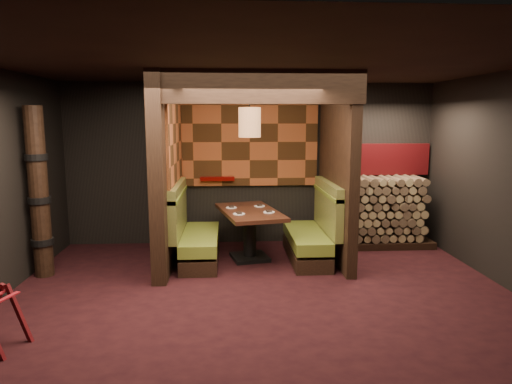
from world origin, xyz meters
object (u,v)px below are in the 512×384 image
at_px(booth_bench_right, 313,234).
at_px(dining_table, 250,225).
at_px(booth_bench_left, 194,236).
at_px(totem_column, 39,194).
at_px(firewood_stack, 382,212).
at_px(pendant_lamp, 250,122).

height_order(booth_bench_right, dining_table, booth_bench_right).
bearing_deg(booth_bench_left, totem_column, -165.25).
distance_m(dining_table, totem_column, 3.10).
xyz_separation_m(booth_bench_left, booth_bench_right, (1.89, 0.00, 0.00)).
bearing_deg(totem_column, dining_table, 11.28).
height_order(booth_bench_left, totem_column, totem_column).
height_order(booth_bench_right, firewood_stack, firewood_stack).
bearing_deg(booth_bench_right, firewood_stack, 27.35).
relative_size(booth_bench_left, firewood_stack, 0.92).
relative_size(booth_bench_right, dining_table, 0.97).
height_order(dining_table, pendant_lamp, pendant_lamp).
distance_m(pendant_lamp, totem_column, 3.18).
bearing_deg(dining_table, firewood_stack, 15.54).
bearing_deg(booth_bench_right, pendant_lamp, -179.63).
bearing_deg(booth_bench_right, totem_column, -172.14).
bearing_deg(booth_bench_left, booth_bench_right, 0.00).
distance_m(booth_bench_left, totem_column, 2.30).
distance_m(dining_table, pendant_lamp, 1.61).
height_order(pendant_lamp, firewood_stack, pendant_lamp).
bearing_deg(pendant_lamp, dining_table, 90.00).
bearing_deg(totem_column, booth_bench_right, 7.86).
bearing_deg(booth_bench_right, booth_bench_left, 180.00).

